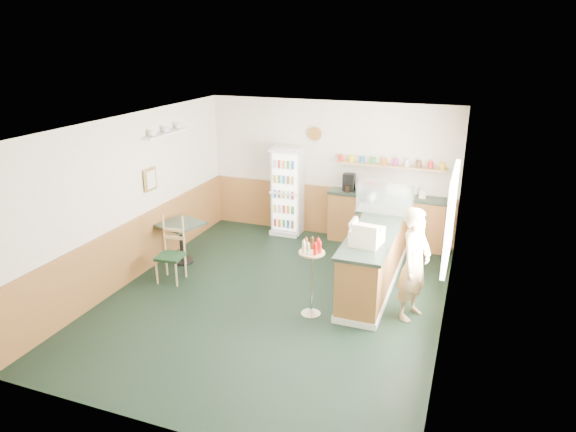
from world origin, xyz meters
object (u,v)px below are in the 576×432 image
at_px(cash_register, 367,236).
at_px(cafe_chair, 173,247).
at_px(drinks_fridge, 288,191).
at_px(condiment_stand, 312,267).
at_px(cafe_table, 181,235).
at_px(display_case, 386,199).
at_px(shopkeeper, 414,264).

xyz_separation_m(cash_register, cafe_chair, (-3.17, -0.16, -0.56)).
xyz_separation_m(drinks_fridge, cash_register, (2.15, -2.51, 0.23)).
height_order(drinks_fridge, cash_register, drinks_fridge).
bearing_deg(condiment_stand, cafe_table, 160.53).
height_order(display_case, shopkeeper, shopkeeper).
bearing_deg(drinks_fridge, cafe_table, -121.48).
bearing_deg(display_case, cafe_table, -163.65).
relative_size(drinks_fridge, cafe_chair, 1.65).
bearing_deg(condiment_stand, cash_register, 37.05).
relative_size(drinks_fridge, condiment_stand, 1.55).
bearing_deg(cash_register, condiment_stand, -136.15).
bearing_deg(cash_register, cafe_table, 179.04).
relative_size(drinks_fridge, shopkeeper, 1.09).
relative_size(cash_register, condiment_stand, 0.37).
height_order(shopkeeper, cafe_table, shopkeeper).
bearing_deg(cafe_chair, condiment_stand, -14.09).
relative_size(display_case, cafe_chair, 0.85).
distance_m(drinks_fridge, display_case, 2.42).
xyz_separation_m(drinks_fridge, cafe_chair, (-1.03, -2.67, -0.33)).
distance_m(display_case, cafe_table, 3.62).
relative_size(cafe_table, cafe_chair, 0.77).
bearing_deg(display_case, drinks_fridge, 153.88).
xyz_separation_m(condiment_stand, cafe_chair, (-2.51, 0.34, -0.19)).
bearing_deg(drinks_fridge, condiment_stand, -63.88).
bearing_deg(cash_register, drinks_fridge, 137.29).
height_order(display_case, cash_register, display_case).
relative_size(drinks_fridge, cash_register, 4.14).
relative_size(display_case, cash_register, 2.13).
bearing_deg(shopkeeper, cafe_chair, 111.89).
bearing_deg(condiment_stand, shopkeeper, 18.57).
bearing_deg(cafe_table, shopkeeper, -7.06).
height_order(shopkeeper, condiment_stand, shopkeeper).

